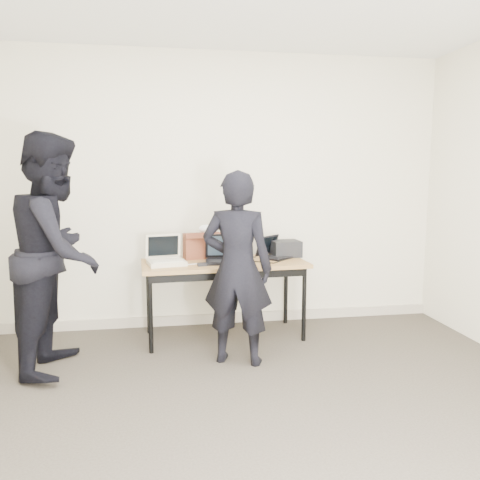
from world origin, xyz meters
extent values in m
cube|color=#3D372F|center=(0.00, 0.00, -0.03)|extent=(4.50, 4.50, 0.05)
cube|color=beige|center=(0.00, 2.27, 1.35)|extent=(4.50, 0.05, 2.70)
cube|color=olive|center=(-0.01, 1.83, 0.70)|extent=(1.54, 0.74, 0.03)
cylinder|color=black|center=(-0.68, 1.52, 0.34)|extent=(0.04, 0.04, 0.68)
cylinder|color=black|center=(0.69, 1.60, 0.34)|extent=(0.04, 0.04, 0.68)
cylinder|color=black|center=(-0.72, 2.05, 0.34)|extent=(0.04, 0.04, 0.68)
cylinder|color=black|center=(0.66, 2.13, 0.34)|extent=(0.04, 0.04, 0.68)
cube|color=black|center=(0.01, 1.54, 0.64)|extent=(1.40, 0.11, 0.06)
cube|color=beige|center=(-0.54, 1.75, 0.74)|extent=(0.37, 0.32, 0.04)
cube|color=#EBE5C8|center=(-0.53, 1.72, 0.76)|extent=(0.29, 0.19, 0.01)
cube|color=beige|center=(-0.57, 1.91, 0.87)|extent=(0.33, 0.11, 0.22)
cube|color=black|center=(-0.57, 1.90, 0.87)|extent=(0.28, 0.09, 0.18)
cube|color=beige|center=(-0.56, 1.89, 0.76)|extent=(0.29, 0.07, 0.02)
cube|color=black|center=(-0.03, 1.76, 0.73)|extent=(0.34, 0.27, 0.02)
cube|color=black|center=(-0.03, 1.73, 0.74)|extent=(0.27, 0.15, 0.01)
cube|color=black|center=(-0.02, 1.91, 0.86)|extent=(0.33, 0.09, 0.23)
cube|color=#26333F|center=(-0.02, 1.90, 0.86)|extent=(0.28, 0.07, 0.19)
cube|color=black|center=(-0.02, 1.88, 0.74)|extent=(0.29, 0.03, 0.02)
cube|color=black|center=(0.52, 1.92, 0.73)|extent=(0.35, 0.34, 0.02)
cube|color=black|center=(0.54, 1.90, 0.74)|extent=(0.25, 0.24, 0.01)
cube|color=black|center=(0.44, 2.02, 0.83)|extent=(0.27, 0.24, 0.19)
cube|color=black|center=(0.44, 2.01, 0.84)|extent=(0.22, 0.20, 0.16)
cube|color=black|center=(0.46, 2.00, 0.74)|extent=(0.21, 0.18, 0.01)
cube|color=#5F2B19|center=(-0.19, 2.05, 0.84)|extent=(0.38, 0.22, 0.24)
cube|color=#5F2B19|center=(-0.18, 1.99, 0.94)|extent=(0.37, 0.13, 0.07)
cube|color=#5F2B19|center=(-0.03, 2.07, 0.82)|extent=(0.03, 0.10, 0.02)
ellipsoid|color=white|center=(-0.16, 2.05, 1.00)|extent=(0.14, 0.11, 0.08)
cube|color=black|center=(0.62, 2.01, 0.80)|extent=(0.29, 0.25, 0.16)
cube|color=black|center=(-0.23, 1.65, 0.73)|extent=(0.08, 0.06, 0.03)
cube|color=black|center=(0.51, 1.75, 0.72)|extent=(0.19, 0.20, 0.01)
cube|color=silver|center=(-0.03, 1.70, 0.72)|extent=(0.18, 0.18, 0.01)
cube|color=black|center=(0.28, 1.76, 0.72)|extent=(0.28, 0.20, 0.01)
cube|color=black|center=(0.19, 2.01, 0.72)|extent=(0.25, 0.03, 0.01)
cube|color=silver|center=(-0.25, 1.75, 0.72)|extent=(0.27, 0.10, 0.01)
imported|color=black|center=(0.02, 1.22, 0.78)|extent=(0.66, 0.55, 1.55)
imported|color=black|center=(-1.38, 1.36, 0.92)|extent=(0.77, 0.95, 1.83)
cube|color=#AFA391|center=(0.00, 2.23, 0.05)|extent=(4.50, 0.03, 0.10)
camera|label=1|loc=(-0.54, -2.39, 1.52)|focal=35.00mm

